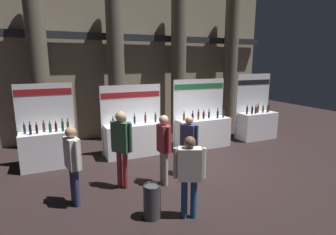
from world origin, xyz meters
TOP-DOWN VIEW (x-y plane):
  - ground_plane at (0.00, 0.00)m, footprint 24.00×24.00m
  - hall_colonnade at (0.00, 4.20)m, footprint 11.09×1.14m
  - exhibitor_booth_0 at (-3.72, 1.82)m, footprint 1.52×0.66m
  - exhibitor_booth_1 at (-1.21, 1.79)m, footprint 1.97×0.66m
  - exhibitor_booth_2 at (1.18, 1.62)m, footprint 1.98×0.66m
  - exhibitor_booth_3 at (3.63, 1.67)m, footprint 1.56×0.66m
  - trash_bin at (-1.98, -1.75)m, footprint 0.33×0.33m
  - visitor_0 at (-2.16, -0.28)m, footprint 0.43×0.48m
  - visitor_1 at (-3.27, -0.64)m, footprint 0.31×0.58m
  - visitor_2 at (-0.39, -0.27)m, footprint 0.39×0.43m
  - visitor_3 at (-1.21, -0.52)m, footprint 0.25×0.52m
  - visitor_4 at (-1.34, -2.03)m, footprint 0.55×0.40m

SIDE VIEW (x-z plane):
  - ground_plane at x=0.00m, z-range 0.00..0.00m
  - trash_bin at x=-1.98m, z-range 0.00..0.67m
  - exhibitor_booth_1 at x=-1.21m, z-range -0.51..1.69m
  - exhibitor_booth_2 at x=1.18m, z-range -0.56..1.77m
  - exhibitor_booth_0 at x=-3.72m, z-range -0.56..1.78m
  - exhibitor_booth_3 at x=3.63m, z-range -0.61..1.86m
  - visitor_2 at x=-0.39m, z-range 0.14..1.71m
  - visitor_4 at x=-1.34m, z-range 0.16..1.77m
  - visitor_1 at x=-3.27m, z-range 0.16..1.83m
  - visitor_3 at x=-1.21m, z-range 0.15..1.87m
  - visitor_0 at x=-2.16m, z-range 0.19..2.03m
  - hall_colonnade at x=0.00m, z-range -0.17..6.77m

